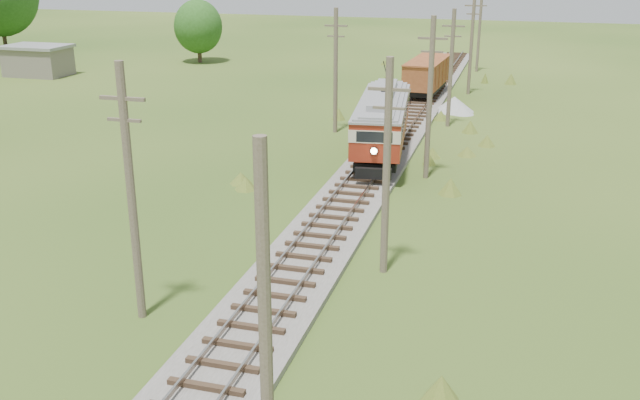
% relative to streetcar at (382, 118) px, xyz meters
% --- Properties ---
extents(railbed_main, '(3.60, 96.00, 0.57)m').
position_rel_streetcar_xyz_m(railbed_main, '(-0.00, -0.15, -2.40)').
color(railbed_main, '#605B54').
rests_on(railbed_main, ground).
extents(streetcar, '(4.26, 12.26, 5.55)m').
position_rel_streetcar_xyz_m(streetcar, '(0.00, 0.00, 0.00)').
color(streetcar, black).
rests_on(streetcar, ground).
extents(gondola, '(3.24, 8.54, 2.79)m').
position_rel_streetcar_xyz_m(gondola, '(-0.00, 20.16, -0.52)').
color(gondola, black).
rests_on(gondola, ground).
extents(gravel_pile, '(3.28, 3.48, 1.19)m').
position_rel_streetcar_xyz_m(gravel_pile, '(3.03, 15.04, -2.03)').
color(gravel_pile, gray).
rests_on(gravel_pile, ground).
extents(utility_pole_r_1, '(0.30, 0.30, 8.80)m').
position_rel_streetcar_xyz_m(utility_pole_r_1, '(3.10, -29.15, 1.81)').
color(utility_pole_r_1, brown).
rests_on(utility_pole_r_1, ground).
extents(utility_pole_r_2, '(1.60, 0.30, 8.60)m').
position_rel_streetcar_xyz_m(utility_pole_r_2, '(3.30, -16.15, 1.83)').
color(utility_pole_r_2, brown).
rests_on(utility_pole_r_2, ground).
extents(utility_pole_r_3, '(1.60, 0.30, 9.00)m').
position_rel_streetcar_xyz_m(utility_pole_r_3, '(3.20, -3.15, 2.04)').
color(utility_pole_r_3, brown).
rests_on(utility_pole_r_3, ground).
extents(utility_pole_r_4, '(1.60, 0.30, 8.40)m').
position_rel_streetcar_xyz_m(utility_pole_r_4, '(3.00, 9.85, 1.73)').
color(utility_pole_r_4, brown).
rests_on(utility_pole_r_4, ground).
extents(utility_pole_r_5, '(1.60, 0.30, 8.90)m').
position_rel_streetcar_xyz_m(utility_pole_r_5, '(3.40, 22.85, 1.99)').
color(utility_pole_r_5, brown).
rests_on(utility_pole_r_5, ground).
extents(utility_pole_r_6, '(1.60, 0.30, 8.70)m').
position_rel_streetcar_xyz_m(utility_pole_r_6, '(3.20, 35.85, 1.88)').
color(utility_pole_r_6, brown).
rests_on(utility_pole_r_6, ground).
extents(utility_pole_l_a, '(1.60, 0.30, 9.00)m').
position_rel_streetcar_xyz_m(utility_pole_l_a, '(-4.20, -22.15, 2.04)').
color(utility_pole_l_a, brown).
rests_on(utility_pole_l_a, ground).
extents(utility_pole_l_b, '(1.60, 0.30, 8.60)m').
position_rel_streetcar_xyz_m(utility_pole_l_b, '(-4.50, 5.85, 1.83)').
color(utility_pole_l_b, brown).
rests_on(utility_pole_l_b, ground).
extents(tree_mid_a, '(5.46, 5.46, 7.03)m').
position_rel_streetcar_xyz_m(tree_mid_a, '(-28.00, 33.85, 1.43)').
color(tree_mid_a, '#38281C').
rests_on(tree_mid_a, ground).
extents(shed, '(6.40, 4.40, 3.10)m').
position_rel_streetcar_xyz_m(shed, '(-40.00, 20.85, -1.02)').
color(shed, slate).
rests_on(shed, ground).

